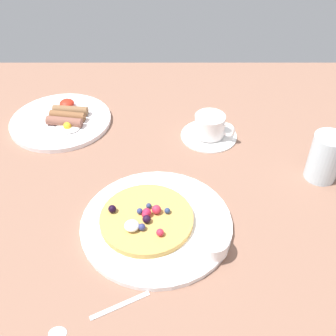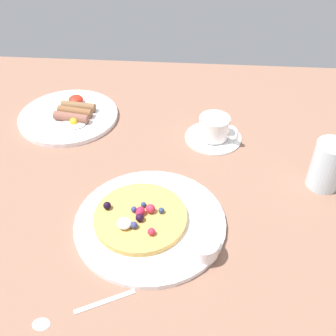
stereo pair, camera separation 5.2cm
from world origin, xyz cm
name	(u,v)px [view 1 (the left image)]	position (x,y,z in cm)	size (l,w,h in cm)	color
ground_plane	(157,190)	(0.00, 0.00, -1.50)	(191.75, 115.80, 3.00)	#855E4C
pancake_plate	(156,223)	(0.05, -11.22, 0.54)	(28.97, 28.97, 1.07)	white
pancake_with_berries	(145,219)	(-1.93, -11.16, 1.83)	(17.85, 17.85, 3.01)	tan
syrup_ramekin	(211,244)	(10.02, -17.87, 2.58)	(5.71, 5.71, 2.92)	white
breakfast_plate	(59,121)	(-25.34, 23.58, 0.59)	(25.52, 25.52, 1.18)	white
fried_breakfast	(66,115)	(-23.46, 23.78, 2.21)	(9.78, 14.53, 2.47)	brown
coffee_saucer	(207,135)	(12.27, 17.69, 0.41)	(13.75, 13.75, 0.83)	white
coffee_cup	(209,125)	(12.42, 17.60, 3.49)	(9.52, 7.33, 5.14)	white
teaspoon	(82,322)	(-10.97, -30.96, 0.24)	(15.23, 8.33, 0.60)	silver
water_glass	(323,157)	(35.25, 2.91, 5.35)	(6.71, 6.71, 10.69)	silver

